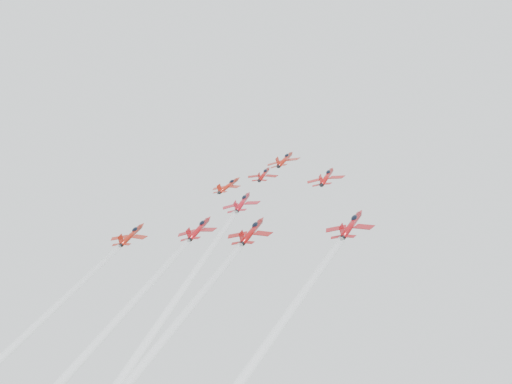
% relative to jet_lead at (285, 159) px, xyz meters
% --- Properties ---
extents(jet_lead, '(10.35, 13.26, 8.37)m').
position_rel_jet_lead_xyz_m(jet_lead, '(0.00, 0.00, 0.00)').
color(jet_lead, '#A01B0F').
extents(jet_row2_left, '(8.67, 11.11, 7.01)m').
position_rel_jet_lead_xyz_m(jet_row2_left, '(-9.97, -16.19, -9.44)').
color(jet_row2_left, '#A11C0F').
extents(jet_row2_center, '(8.59, 11.01, 6.95)m').
position_rel_jet_lead_xyz_m(jet_row2_center, '(-2.20, -10.31, -6.02)').
color(jet_row2_center, maroon).
extents(jet_row2_right, '(9.95, 12.75, 8.05)m').
position_rel_jet_lead_xyz_m(jet_row2_right, '(17.15, -15.47, -9.01)').
color(jet_row2_right, '#A91010').
extents(jet_center, '(9.74, 91.99, 54.27)m').
position_rel_jet_lead_xyz_m(jet_center, '(-0.43, -68.19, -39.77)').
color(jet_center, '#A40F1C').
extents(jet_rear_left, '(9.67, 91.37, 53.91)m').
position_rel_jet_lead_xyz_m(jet_rear_left, '(-5.16, -80.40, -46.88)').
color(jet_rear_left, maroon).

